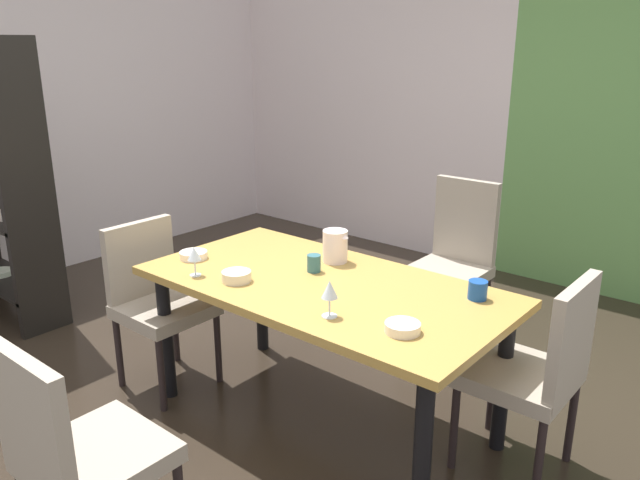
{
  "coord_description": "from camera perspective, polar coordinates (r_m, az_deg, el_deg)",
  "views": [
    {
      "loc": [
        2.11,
        -2.0,
        1.83
      ],
      "look_at": [
        0.14,
        0.34,
        0.85
      ],
      "focal_mm": 35.0,
      "sensor_mm": 36.0,
      "label": 1
    }
  ],
  "objects": [
    {
      "name": "chair_head_far",
      "position": [
        4.01,
        12.23,
        -1.29
      ],
      "size": [
        0.44,
        0.45,
        1.01
      ],
      "rotation": [
        0.0,
        0.0,
        3.14
      ],
      "color": "#A19483",
      "rests_on": "ground_plane"
    },
    {
      "name": "serving_bowl_north",
      "position": [
        2.47,
        7.56,
        -7.94
      ],
      "size": [
        0.14,
        0.14,
        0.04
      ],
      "primitive_type": "cylinder",
      "color": "#F1E3CC",
      "rests_on": "dining_table"
    },
    {
      "name": "ground_plane",
      "position": [
        3.44,
        -5.68,
        -14.67
      ],
      "size": [
        5.69,
        5.59,
        0.02
      ],
      "primitive_type": "cube",
      "color": "#2D241B"
    },
    {
      "name": "cup_right",
      "position": [
        2.83,
        14.22,
        -4.45
      ],
      "size": [
        0.08,
        0.08,
        0.08
      ],
      "primitive_type": "cylinder",
      "color": "#174699",
      "rests_on": "dining_table"
    },
    {
      "name": "chair_right_far",
      "position": [
        2.83,
        19.3,
        -10.87
      ],
      "size": [
        0.44,
        0.44,
        0.92
      ],
      "rotation": [
        0.0,
        0.0,
        1.57
      ],
      "color": "#A19483",
      "rests_on": "ground_plane"
    },
    {
      "name": "chair_left_near",
      "position": [
        3.51,
        -14.76,
        -4.9
      ],
      "size": [
        0.45,
        0.44,
        0.9
      ],
      "rotation": [
        0.0,
        0.0,
        -1.57
      ],
      "color": "#A19483",
      "rests_on": "ground_plane"
    },
    {
      "name": "serving_bowl_left",
      "position": [
        2.97,
        -7.64,
        -3.31
      ],
      "size": [
        0.14,
        0.14,
        0.05
      ],
      "primitive_type": "cylinder",
      "color": "beige",
      "rests_on": "dining_table"
    },
    {
      "name": "back_panel_interior",
      "position": [
        5.91,
        3.72,
        12.81
      ],
      "size": [
        2.93,
        0.1,
        2.65
      ],
      "primitive_type": "cube",
      "color": "silver",
      "rests_on": "ground_plane"
    },
    {
      "name": "wine_glass_center",
      "position": [
        3.05,
        -11.42,
        -1.32
      ],
      "size": [
        0.07,
        0.07,
        0.15
      ],
      "color": "silver",
      "rests_on": "dining_table"
    },
    {
      "name": "dining_table",
      "position": [
        2.97,
        0.25,
        -5.42
      ],
      "size": [
        1.75,
        0.9,
        0.74
      ],
      "color": "#B68B42",
      "rests_on": "ground_plane"
    },
    {
      "name": "cup_east",
      "position": [
        3.06,
        -0.56,
        -2.14
      ],
      "size": [
        0.07,
        0.07,
        0.09
      ],
      "primitive_type": "cylinder",
      "color": "#32666F",
      "rests_on": "dining_table"
    },
    {
      "name": "wine_glass_south",
      "position": [
        2.54,
        0.88,
        -4.66
      ],
      "size": [
        0.07,
        0.07,
        0.16
      ],
      "color": "silver",
      "rests_on": "dining_table"
    },
    {
      "name": "serving_bowl_corner",
      "position": [
        3.32,
        -11.5,
        -1.36
      ],
      "size": [
        0.14,
        0.14,
        0.04
      ],
      "primitive_type": "cylinder",
      "color": "white",
      "rests_on": "dining_table"
    },
    {
      "name": "chair_head_near",
      "position": [
        2.36,
        -21.53,
        -17.46
      ],
      "size": [
        0.44,
        0.44,
        0.92
      ],
      "color": "#A19483",
      "rests_on": "ground_plane"
    },
    {
      "name": "pitcher_west",
      "position": [
        3.18,
        1.41,
        -0.54
      ],
      "size": [
        0.14,
        0.13,
        0.17
      ],
      "color": "white",
      "rests_on": "dining_table"
    }
  ]
}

